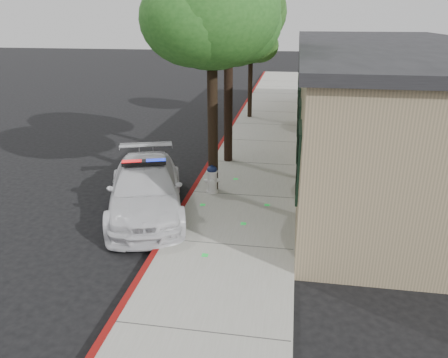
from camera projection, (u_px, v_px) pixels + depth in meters
ground at (160, 244)px, 10.37m from camera, size 120.00×120.00×0.00m
sidewalk at (242, 197)px, 12.87m from camera, size 3.20×60.00×0.15m
red_curb at (191, 194)px, 13.10m from camera, size 0.14×60.00×0.16m
clapboard_building at (390, 98)px, 16.90m from camera, size 7.30×20.89×4.24m
police_car at (146, 189)px, 11.82m from camera, size 3.36×5.20×1.52m
fire_hydrant at (212, 179)px, 12.87m from camera, size 0.50×0.43×0.86m
street_tree_near at (212, 16)px, 11.39m from camera, size 3.67×3.72×6.70m
street_tree_mid at (229, 6)px, 14.04m from camera, size 3.74×3.76×7.03m
street_tree_far at (252, 43)px, 21.34m from camera, size 2.68×2.69×4.96m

